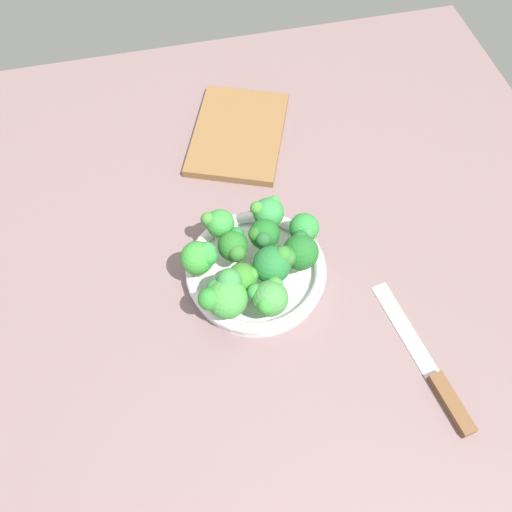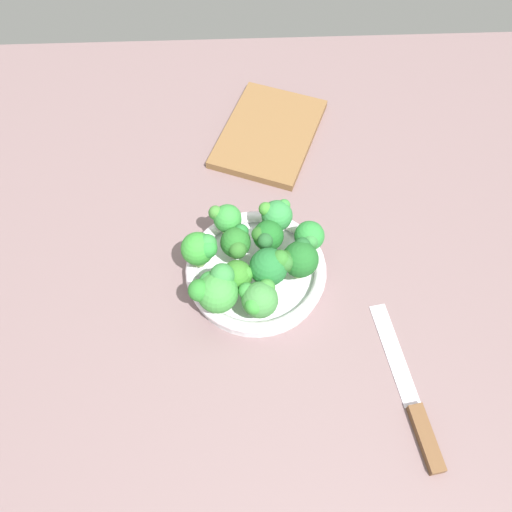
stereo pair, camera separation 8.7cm
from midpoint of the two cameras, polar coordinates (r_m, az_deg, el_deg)
name	(u,v)px [view 1 (the left image)]	position (r cm, az deg, el deg)	size (l,w,h in cm)	color
ground_plane	(251,289)	(92.58, -3.17, -3.67)	(130.00, 130.00, 2.50)	#775F61
bowl	(256,271)	(90.69, -2.73, -1.82)	(23.27, 23.27, 3.57)	white
broccoli_floret_0	(268,213)	(89.84, -1.49, 4.29)	(5.14, 5.59, 6.86)	#9FD063
broccoli_floret_1	(274,264)	(84.15, -1.06, -1.07)	(6.01, 6.83, 7.39)	#89BD65
broccoli_floret_2	(269,298)	(81.84, -1.66, -4.64)	(5.77, 5.99, 6.62)	#86B857
broccoli_floret_3	(234,246)	(87.54, -5.14, 0.80)	(6.17, 4.97, 5.72)	#88B958
broccoli_floret_4	(304,229)	(88.69, 2.30, 2.57)	(5.27, 4.92, 6.11)	#88BE59
broccoli_floret_5	(264,235)	(87.23, -2.03, 1.96)	(5.48, 5.23, 6.73)	#A3D163
broccoli_floret_6	(218,223)	(89.47, -6.72, 3.18)	(4.71, 5.44, 6.35)	#8CBE5A
broccoli_floret_7	(200,257)	(85.84, -8.73, -0.36)	(5.36, 5.87, 6.87)	#9AD170
broccoli_floret_8	(242,278)	(83.94, -4.43, -2.59)	(4.81, 5.34, 6.15)	#93CE6F
broccoli_floret_9	(225,295)	(81.99, -6.32, -4.34)	(6.96, 7.51, 7.66)	#90D863
broccoli_floret_10	(298,252)	(85.88, 1.58, 0.23)	(5.88, 6.80, 6.80)	#7CB252
knife	(434,375)	(87.29, 15.33, -12.12)	(26.64, 6.62, 1.50)	silver
cutting_board	(238,134)	(111.62, -4.13, 12.46)	(24.14, 17.30, 1.60)	brown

